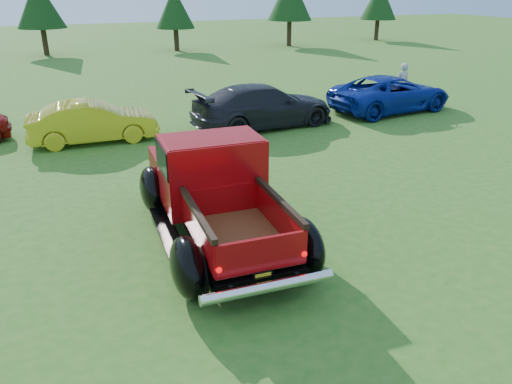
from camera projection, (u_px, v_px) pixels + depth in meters
ground at (262, 250)px, 9.40m from camera, size 120.00×120.00×0.00m
tree_mid_left at (39, 3)px, 33.40m from camera, size 3.20×3.20×5.00m
tree_mid_right at (175, 8)px, 35.90m from camera, size 2.82×2.82×4.40m
tree_far_east at (379, 1)px, 42.60m from camera, size 3.07×3.07×4.80m
pickup_truck at (213, 188)px, 9.79m from camera, size 2.71×5.42×1.97m
show_car_yellow at (93, 122)px, 15.57m from camera, size 3.95×1.48×1.29m
show_car_grey at (263, 106)px, 17.21m from camera, size 5.24×2.53×1.47m
show_car_blue at (391, 93)px, 19.37m from camera, size 5.16×2.81×1.37m
spectator at (402, 84)px, 20.23m from camera, size 0.64×0.44×1.70m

